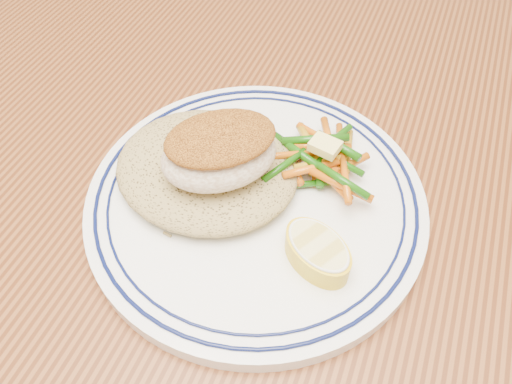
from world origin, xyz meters
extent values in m
cube|color=#4E240F|center=(0.00, 0.00, 0.73)|extent=(1.50, 0.90, 0.04)
cylinder|color=#4E240F|center=(-0.68, 0.38, 0.35)|extent=(0.07, 0.07, 0.71)
cylinder|color=white|center=(-0.03, 0.00, 0.76)|extent=(0.28, 0.28, 0.01)
torus|color=#0A113F|center=(-0.03, 0.00, 0.77)|extent=(0.26, 0.26, 0.00)
torus|color=#0A113F|center=(-0.03, 0.00, 0.77)|extent=(0.24, 0.24, 0.00)
ellipsoid|color=olive|center=(-0.08, 0.00, 0.78)|extent=(0.16, 0.14, 0.03)
ellipsoid|color=beige|center=(-0.06, 0.00, 0.81)|extent=(0.11, 0.11, 0.04)
ellipsoid|color=#905317|center=(-0.06, 0.00, 0.82)|extent=(0.10, 0.10, 0.02)
cylinder|color=#C35909|center=(0.00, 0.05, 0.77)|extent=(0.02, 0.05, 0.01)
cylinder|color=#C35909|center=(-0.02, 0.04, 0.77)|extent=(0.03, 0.04, 0.01)
cylinder|color=#174E09|center=(0.00, 0.02, 0.77)|extent=(0.05, 0.03, 0.01)
cylinder|color=#BC8A14|center=(0.02, 0.07, 0.77)|extent=(0.02, 0.05, 0.01)
cylinder|color=#C35909|center=(-0.02, 0.04, 0.77)|extent=(0.04, 0.05, 0.01)
cylinder|color=#C35909|center=(0.00, 0.04, 0.77)|extent=(0.05, 0.04, 0.01)
cylinder|color=#C35909|center=(0.02, 0.03, 0.77)|extent=(0.04, 0.04, 0.01)
cylinder|color=#C35909|center=(0.00, 0.07, 0.77)|extent=(0.06, 0.02, 0.01)
cylinder|color=#C35909|center=(0.00, 0.05, 0.78)|extent=(0.04, 0.03, 0.01)
cylinder|color=#C35909|center=(0.03, 0.05, 0.78)|extent=(0.04, 0.04, 0.01)
cylinder|color=#C35909|center=(0.02, 0.08, 0.77)|extent=(0.02, 0.05, 0.01)
cylinder|color=#BC8A14|center=(-0.01, 0.06, 0.78)|extent=(0.04, 0.04, 0.01)
cylinder|color=#174E09|center=(0.01, 0.05, 0.78)|extent=(0.02, 0.06, 0.01)
cylinder|color=#C35909|center=(0.01, 0.05, 0.78)|extent=(0.03, 0.05, 0.01)
cylinder|color=#C35909|center=(0.00, 0.06, 0.78)|extent=(0.05, 0.03, 0.01)
cylinder|color=#174E09|center=(0.02, 0.05, 0.78)|extent=(0.05, 0.02, 0.01)
cylinder|color=#174E09|center=(0.01, 0.07, 0.78)|extent=(0.03, 0.04, 0.01)
cylinder|color=#174E09|center=(0.01, 0.06, 0.78)|extent=(0.02, 0.06, 0.01)
cylinder|color=#BC8A14|center=(0.01, 0.04, 0.78)|extent=(0.04, 0.03, 0.01)
cylinder|color=#C35909|center=(0.03, 0.03, 0.78)|extent=(0.06, 0.01, 0.01)
cylinder|color=#174E09|center=(-0.01, 0.04, 0.78)|extent=(0.05, 0.03, 0.01)
cylinder|color=#C35909|center=(0.01, 0.07, 0.78)|extent=(0.03, 0.05, 0.01)
cylinder|color=#C35909|center=(0.03, 0.03, 0.78)|extent=(0.03, 0.06, 0.01)
cylinder|color=#174E09|center=(0.00, 0.06, 0.79)|extent=(0.06, 0.03, 0.01)
cylinder|color=#C35909|center=(0.00, 0.03, 0.79)|extent=(0.04, 0.04, 0.01)
cylinder|color=#174E09|center=(0.02, 0.06, 0.79)|extent=(0.05, 0.03, 0.01)
cylinder|color=#174E09|center=(-0.02, 0.02, 0.79)|extent=(0.03, 0.05, 0.01)
cylinder|color=#174E09|center=(0.03, 0.02, 0.79)|extent=(0.05, 0.02, 0.01)
cylinder|color=#C35909|center=(-0.02, 0.03, 0.79)|extent=(0.05, 0.04, 0.01)
cube|color=#FAE97A|center=(0.01, 0.05, 0.80)|extent=(0.03, 0.02, 0.01)
torus|color=white|center=(0.03, -0.04, 0.79)|extent=(0.07, 0.07, 0.00)
camera|label=1|loc=(0.06, -0.24, 1.09)|focal=35.00mm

